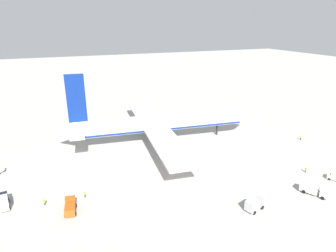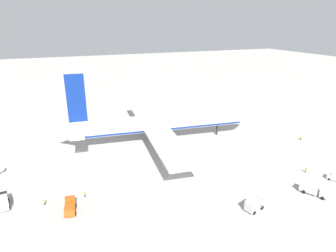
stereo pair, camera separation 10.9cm
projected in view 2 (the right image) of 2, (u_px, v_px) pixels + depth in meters
The scene contains 15 objects.
ground_plane at pixel (163, 140), 108.23m from camera, with size 600.00×600.00×0.00m, color #ADA8A0.
airliner at pixel (159, 123), 105.62m from camera, with size 72.98×70.32×25.85m.
service_truck_0 at pixel (254, 204), 67.89m from camera, with size 5.34×3.66×2.77m.
service_truck_1 at pixel (3, 201), 68.84m from camera, with size 2.93×5.90×2.98m.
service_truck_4 at pixel (70, 207), 67.27m from camera, with size 3.05×5.38×2.78m.
service_truck_5 at pixel (315, 190), 73.78m from camera, with size 5.12×7.11×2.76m.
service_van at pixel (336, 177), 80.65m from camera, with size 3.56×4.43×1.97m.
baggage_cart_0 at pixel (242, 109), 145.22m from camera, with size 2.54×3.30×1.19m.
baggage_cart_2 at pixel (0, 170), 85.06m from camera, with size 2.68×2.86×1.53m.
ground_worker_0 at pixel (44, 202), 69.85m from camera, with size 0.56×0.56×1.74m.
ground_worker_1 at pixel (301, 138), 108.47m from camera, with size 0.57×0.57×1.79m.
ground_worker_2 at pixel (85, 194), 73.07m from camera, with size 0.52×0.52×1.61m.
ground_worker_3 at pixel (306, 170), 85.03m from camera, with size 0.53×0.53×1.65m.
traffic_cone_0 at pixel (204, 107), 150.44m from camera, with size 0.36×0.36×0.55m, color orange.
traffic_cone_1 at pixel (171, 107), 149.31m from camera, with size 0.36×0.36×0.55m, color orange.
Camera 2 is at (-35.74, -93.58, 41.38)m, focal length 31.39 mm.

